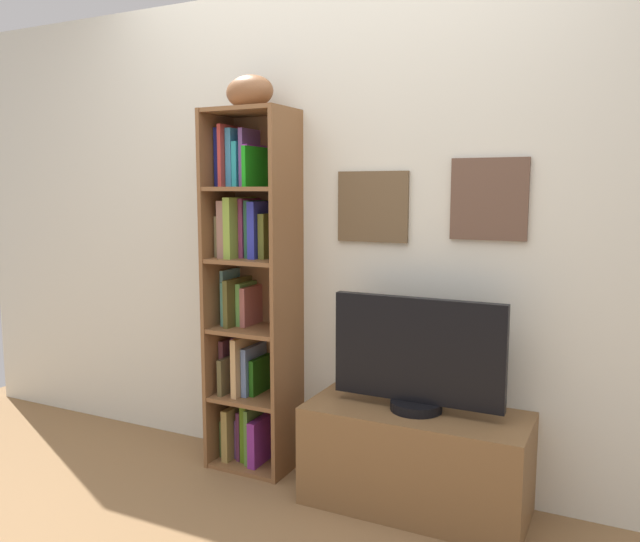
# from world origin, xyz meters

# --- Properties ---
(back_wall) EXTENTS (4.80, 0.08, 2.30)m
(back_wall) POSITION_xyz_m (0.00, 1.13, 1.15)
(back_wall) COLOR silver
(back_wall) RESTS_ON ground
(bookshelf) EXTENTS (0.41, 0.29, 1.74)m
(bookshelf) POSITION_xyz_m (-0.41, 0.98, 0.84)
(bookshelf) COLOR brown
(bookshelf) RESTS_ON ground
(football) EXTENTS (0.28, 0.20, 0.15)m
(football) POSITION_xyz_m (-0.37, 0.95, 1.81)
(football) COLOR brown
(football) RESTS_ON bookshelf
(tv_stand) EXTENTS (0.94, 0.41, 0.44)m
(tv_stand) POSITION_xyz_m (0.48, 0.89, 0.22)
(tv_stand) COLOR brown
(tv_stand) RESTS_ON ground
(television) EXTENTS (0.73, 0.22, 0.48)m
(television) POSITION_xyz_m (0.48, 0.89, 0.67)
(television) COLOR black
(television) RESTS_ON tv_stand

